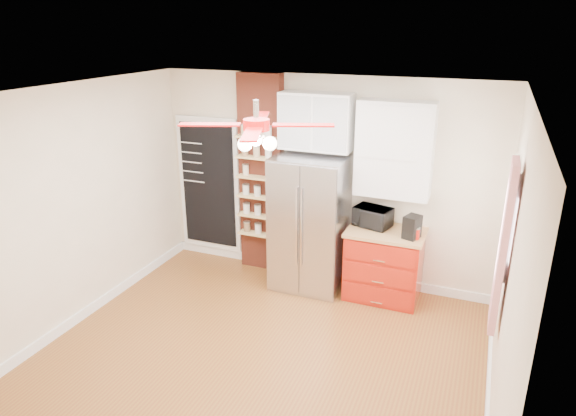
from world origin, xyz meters
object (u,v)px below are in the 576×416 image
at_px(canister_left, 416,234).
at_px(pantry_jar_oats, 246,170).
at_px(red_cabinet, 384,264).
at_px(toaster_oven, 373,217).
at_px(coffee_maker, 412,227).
at_px(ceiling_fan, 256,125).
at_px(fridge, 310,223).

xyz_separation_m(canister_left, pantry_jar_oats, (-2.31, 0.24, 0.47)).
xyz_separation_m(red_cabinet, toaster_oven, (-0.20, 0.10, 0.57)).
height_order(coffee_maker, canister_left, coffee_maker).
bearing_deg(red_cabinet, ceiling_fan, -118.71).
bearing_deg(fridge, ceiling_fan, -88.24).
height_order(fridge, coffee_maker, fridge).
relative_size(toaster_oven, coffee_maker, 1.61).
xyz_separation_m(toaster_oven, canister_left, (0.56, -0.21, -0.06)).
bearing_deg(ceiling_fan, coffee_maker, 51.97).
height_order(red_cabinet, ceiling_fan, ceiling_fan).
relative_size(coffee_maker, canister_left, 2.14).
bearing_deg(toaster_oven, coffee_maker, -6.46).
height_order(ceiling_fan, coffee_maker, ceiling_fan).
height_order(fridge, canister_left, fridge).
bearing_deg(fridge, red_cabinet, 2.95).
bearing_deg(red_cabinet, fridge, -177.05).
bearing_deg(coffee_maker, fridge, -162.97).
bearing_deg(pantry_jar_oats, coffee_maker, -5.60).
bearing_deg(ceiling_fan, toaster_oven, 67.84).
distance_m(fridge, canister_left, 1.34).
bearing_deg(ceiling_fan, canister_left, 50.57).
height_order(red_cabinet, coffee_maker, coffee_maker).
xyz_separation_m(red_cabinet, canister_left, (0.37, -0.11, 0.51)).
relative_size(ceiling_fan, canister_left, 10.88).
relative_size(coffee_maker, pantry_jar_oats, 2.11).
distance_m(ceiling_fan, toaster_oven, 2.37).
bearing_deg(ceiling_fan, pantry_jar_oats, 119.66).
xyz_separation_m(coffee_maker, pantry_jar_oats, (-2.26, 0.22, 0.40)).
distance_m(red_cabinet, pantry_jar_oats, 2.19).
relative_size(red_cabinet, pantry_jar_oats, 7.21).
bearing_deg(toaster_oven, canister_left, -6.08).
xyz_separation_m(toaster_oven, pantry_jar_oats, (-1.75, 0.03, 0.42)).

